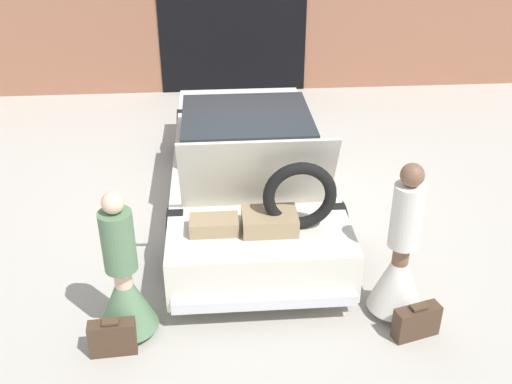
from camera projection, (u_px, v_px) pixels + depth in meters
ground_plane at (248, 201)px, 8.10m from camera, size 40.00×40.00×0.00m
garage_wall_back at (232, 19)px, 11.31m from camera, size 12.00×0.14×2.80m
car at (248, 165)px, 7.83m from camera, size 1.95×4.94×1.67m
person_left at (124, 286)px, 5.61m from camera, size 0.58×0.58×1.56m
person_right at (400, 263)px, 5.84m from camera, size 0.55×0.55×1.69m
suitcase_beside_left_person at (113, 337)px, 5.54m from camera, size 0.44×0.18×0.38m
suitcase_beside_right_person at (416, 322)px, 5.75m from camera, size 0.48×0.27×0.36m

